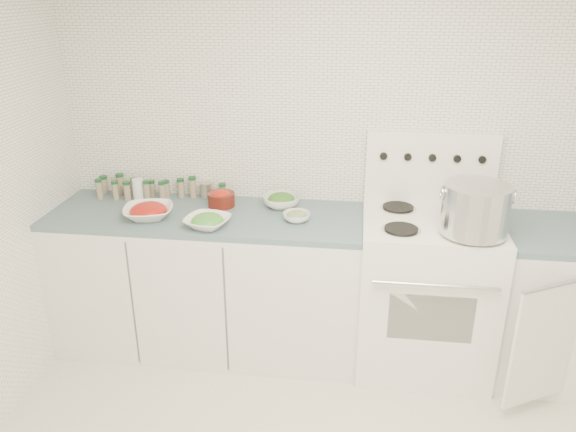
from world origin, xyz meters
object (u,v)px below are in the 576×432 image
(stock_pot, at_px, (476,207))
(bowl_snowpea, at_px, (207,221))
(bowl_tomato, at_px, (148,211))
(stove, at_px, (425,288))

(stock_pot, relative_size, bowl_snowpea, 1.26)
(stock_pot, bearing_deg, bowl_tomato, 177.47)
(stove, distance_m, bowl_snowpea, 1.33)
(stove, relative_size, bowl_tomato, 4.00)
(stock_pot, distance_m, bowl_snowpea, 1.43)
(stove, height_order, bowl_tomato, stove)
(bowl_snowpea, bearing_deg, stove, 8.63)
(stove, height_order, stock_pot, stove)
(bowl_snowpea, bearing_deg, bowl_tomato, 166.83)
(stove, bearing_deg, bowl_tomato, -176.41)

